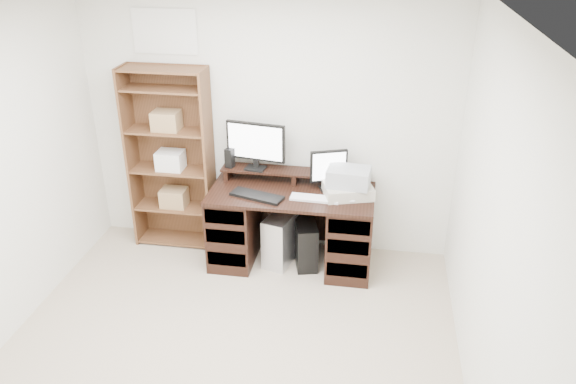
% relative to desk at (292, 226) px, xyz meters
% --- Properties ---
extents(room, '(3.54, 4.04, 2.54)m').
position_rel_desk_xyz_m(room, '(-0.28, -1.64, 0.86)').
color(room, '#BBA991').
rests_on(room, ground).
extents(desk, '(1.50, 0.70, 0.75)m').
position_rel_desk_xyz_m(desk, '(0.00, 0.00, 0.00)').
color(desk, black).
rests_on(desk, ground).
extents(riser_shelf, '(1.40, 0.22, 0.12)m').
position_rel_desk_xyz_m(riser_shelf, '(0.00, 0.21, 0.45)').
color(riser_shelf, black).
rests_on(riser_shelf, desk).
extents(monitor_wide, '(0.56, 0.17, 0.45)m').
position_rel_desk_xyz_m(monitor_wide, '(-0.37, 0.20, 0.73)').
color(monitor_wide, black).
rests_on(monitor_wide, riser_shelf).
extents(monitor_small, '(0.33, 0.18, 0.37)m').
position_rel_desk_xyz_m(monitor_small, '(0.32, 0.12, 0.56)').
color(monitor_small, black).
rests_on(monitor_small, desk).
extents(speaker, '(0.09, 0.09, 0.18)m').
position_rel_desk_xyz_m(speaker, '(-0.62, 0.19, 0.57)').
color(speaker, black).
rests_on(speaker, riser_shelf).
extents(keyboard_black, '(0.51, 0.29, 0.03)m').
position_rel_desk_xyz_m(keyboard_black, '(-0.29, -0.16, 0.37)').
color(keyboard_black, black).
rests_on(keyboard_black, desk).
extents(keyboard_white, '(0.44, 0.15, 0.02)m').
position_rel_desk_xyz_m(keyboard_white, '(0.23, -0.12, 0.37)').
color(keyboard_white, white).
rests_on(keyboard_white, desk).
extents(mouse, '(0.11, 0.08, 0.04)m').
position_rel_desk_xyz_m(mouse, '(0.54, -0.12, 0.38)').
color(mouse, silver).
rests_on(mouse, desk).
extents(printer, '(0.49, 0.43, 0.10)m').
position_rel_desk_xyz_m(printer, '(0.51, 0.00, 0.41)').
color(printer, '#B6AE9E').
rests_on(printer, desk).
extents(basket, '(0.39, 0.30, 0.16)m').
position_rel_desk_xyz_m(basket, '(0.51, 0.00, 0.55)').
color(basket, '#A1A5AC').
rests_on(basket, printer).
extents(tower_silver, '(0.34, 0.54, 0.50)m').
position_rel_desk_xyz_m(tower_silver, '(-0.09, 0.03, -0.14)').
color(tower_silver, silver).
rests_on(tower_silver, ground).
extents(tower_black, '(0.29, 0.48, 0.44)m').
position_rel_desk_xyz_m(tower_black, '(0.13, 0.01, -0.17)').
color(tower_black, black).
rests_on(tower_black, ground).
extents(bookshelf, '(0.80, 0.30, 1.80)m').
position_rel_desk_xyz_m(bookshelf, '(-1.21, 0.21, 0.53)').
color(bookshelf, brown).
rests_on(bookshelf, ground).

